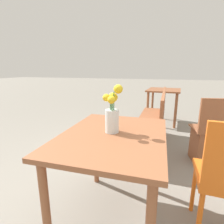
% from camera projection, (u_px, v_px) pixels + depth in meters
% --- Properties ---
extents(ground_plane, '(40.00, 40.00, 0.00)m').
position_uv_depth(ground_plane, '(113.00, 218.00, 1.40)').
color(ground_plane, gray).
extents(table_front, '(0.74, 0.96, 0.72)m').
position_uv_depth(table_front, '(114.00, 147.00, 1.26)').
color(table_front, brown).
rests_on(table_front, ground_plane).
extents(flower_vase, '(0.14, 0.15, 0.34)m').
position_uv_depth(flower_vase, '(112.00, 115.00, 1.23)').
color(flower_vase, silver).
rests_on(flower_vase, table_front).
extents(bench_near, '(0.36, 1.47, 0.85)m').
position_uv_depth(bench_near, '(156.00, 119.00, 2.55)').
color(bench_near, brown).
rests_on(bench_near, ground_plane).
extents(table_back, '(0.72, 0.82, 0.73)m').
position_uv_depth(table_back, '(164.00, 95.00, 3.78)').
color(table_back, brown).
rests_on(table_back, ground_plane).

